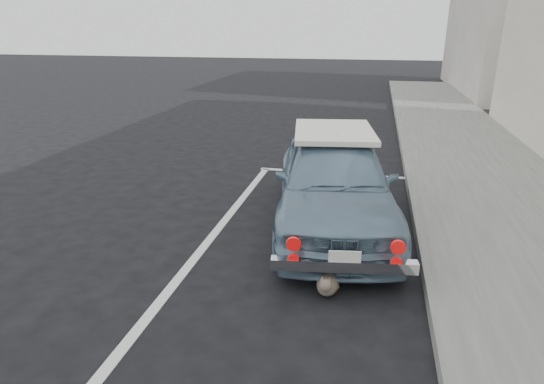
# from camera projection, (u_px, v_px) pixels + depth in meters

# --- Properties ---
(pline_front) EXTENTS (3.00, 0.12, 0.01)m
(pline_front) POSITION_uv_depth(u_px,v_px,m) (336.00, 174.00, 8.85)
(pline_front) COLOR silver
(pline_front) RESTS_ON ground
(pline_side) EXTENTS (0.12, 7.00, 0.01)m
(pline_side) POSITION_uv_depth(u_px,v_px,m) (204.00, 246.00, 5.93)
(pline_side) COLOR silver
(pline_side) RESTS_ON ground
(retro_coupe) EXTENTS (2.17, 4.15, 1.35)m
(retro_coupe) POSITION_uv_depth(u_px,v_px,m) (334.00, 179.00, 6.40)
(retro_coupe) COLOR #6D8AA2
(retro_coupe) RESTS_ON ground
(cat) EXTENTS (0.26, 0.54, 0.29)m
(cat) POSITION_uv_depth(u_px,v_px,m) (328.00, 283.00, 4.83)
(cat) COLOR #6F6054
(cat) RESTS_ON ground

